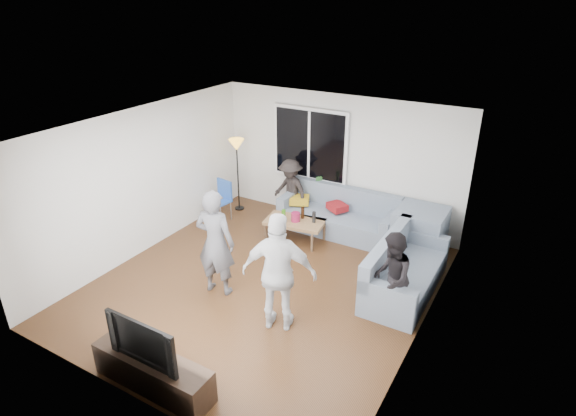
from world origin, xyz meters
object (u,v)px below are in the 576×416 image
Objects in this scene: spectator_right at (391,278)px; player_right at (279,273)px; coffee_table at (295,230)px; sofa_back_section at (338,212)px; side_chair at (219,202)px; spectator_back at (290,190)px; tv_console at (153,372)px; sofa_right_section at (407,267)px; television at (148,338)px; player_left at (215,243)px; floor_lamp at (238,175)px.

player_right is at bearing -70.23° from spectator_right.
sofa_back_section is at bearing 49.79° from coffee_table.
spectator_right is at bearing -7.96° from side_chair.
sofa_back_section is 1.77× the size of spectator_back.
sofa_back_section is at bearing 87.40° from tv_console.
spectator_right is at bearing -180.00° from sofa_right_section.
tv_console is (-0.72, -1.73, -0.66)m from player_right.
spectator_back reaches higher than side_chair.
spectator_back is 1.29× the size of television.
sofa_right_section is 2.33× the size of side_chair.
spectator_back reaches higher than tv_console.
player_left is at bearing -105.84° from sofa_back_section.
floor_lamp is at bearing -178.03° from sofa_back_section.
player_left is at bearing -95.76° from coffee_table.
sofa_back_section is at bearing 13.89° from spectator_back.
spectator_back is (1.22, 0.80, 0.22)m from side_chair.
spectator_right is at bearing -162.49° from player_right.
sofa_right_section is 2.43m from coffee_table.
player_right is at bearing 67.50° from tv_console.
tv_console is (-0.22, -4.77, -0.20)m from sofa_back_section.
side_chair is 0.85× the size of television.
spectator_back is at bearing 100.24° from television.
television is at bearing -52.32° from side_chair.
spectator_right is 0.86× the size of tv_console.
sofa_back_section is 1.11m from spectator_back.
floor_lamp is 5.16m from tv_console.
player_right is (2.80, -2.27, 0.45)m from side_chair.
coffee_table is at bearing -39.01° from spectator_back.
spectator_back reaches higher than television.
tv_console is at bearing 150.31° from sofa_right_section.
spectator_back is 4.90m from tv_console.
sofa_right_section is 1.28× the size of floor_lamp.
player_left is (1.52, -2.70, 0.08)m from floor_lamp.
floor_lamp reaches higher than spectator_back.
spectator_back is at bearing 125.51° from coffee_table.
floor_lamp reaches higher than coffee_table.
spectator_right is at bearing 53.40° from television.
player_left is at bearing 120.17° from sofa_right_section.
player_left is 1.08× the size of tv_console.
sofa_right_section is at bearing -144.96° from player_right.
side_chair reaches higher than sofa_right_section.
sofa_right_section is 4.26m from floor_lamp.
side_chair reaches higher than tv_console.
floor_lamp is 0.97× the size of tv_console.
side_chair is 3.63m from player_right.
television is at bearing -53.35° from spectator_right.
spectator_back reaches higher than sofa_right_section.
player_right reaches higher than tv_console.
floor_lamp is 0.89× the size of player_right.
player_right is 1.73× the size of television.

